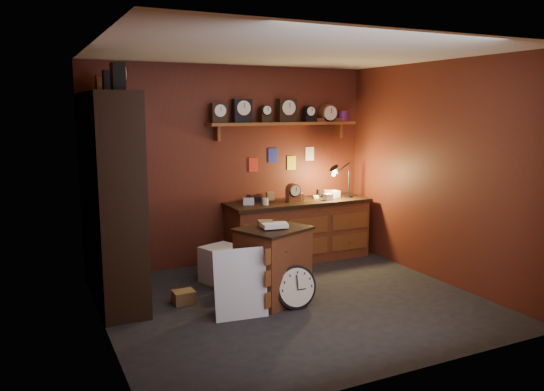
{
  "coord_description": "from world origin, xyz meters",
  "views": [
    {
      "loc": [
        -2.66,
        -4.95,
        2.13
      ],
      "look_at": [
        -0.1,
        0.35,
        1.16
      ],
      "focal_mm": 35.0,
      "sensor_mm": 36.0,
      "label": 1
    }
  ],
  "objects": [
    {
      "name": "room_shell",
      "position": [
        0.04,
        0.11,
        1.72
      ],
      "size": [
        4.02,
        3.62,
        2.71
      ],
      "color": "#582215",
      "rests_on": "ground"
    },
    {
      "name": "mini_fridge",
      "position": [
        -0.47,
        1.0,
        0.22
      ],
      "size": [
        0.55,
        0.57,
        0.45
      ],
      "rotation": [
        0.0,
        0.0,
        0.36
      ],
      "color": "silver",
      "rests_on": "ground"
    },
    {
      "name": "white_panel",
      "position": [
        -0.69,
        -0.14,
        0.0
      ],
      "size": [
        0.57,
        0.22,
        0.73
      ],
      "primitive_type": "cube",
      "rotation": [
        -0.17,
        0.0,
        -0.12
      ],
      "color": "silver",
      "rests_on": "ground"
    },
    {
      "name": "shelving_unit",
      "position": [
        -1.79,
        0.98,
        1.25
      ],
      "size": [
        0.47,
        1.6,
        2.58
      ],
      "color": "black",
      "rests_on": "ground"
    },
    {
      "name": "floor_box_a",
      "position": [
        -1.11,
        0.5,
        0.07
      ],
      "size": [
        0.23,
        0.2,
        0.14
      ],
      "primitive_type": "cube",
      "rotation": [
        0.0,
        0.0,
        0.02
      ],
      "color": "olive",
      "rests_on": "ground"
    },
    {
      "name": "workbench",
      "position": [
        0.85,
        1.47,
        0.47
      ],
      "size": [
        2.07,
        0.66,
        1.36
      ],
      "color": "brown",
      "rests_on": "ground"
    },
    {
      "name": "big_round_clock",
      "position": [
        -0.06,
        -0.15,
        0.23
      ],
      "size": [
        0.47,
        0.16,
        0.47
      ],
      "color": "black",
      "rests_on": "ground"
    },
    {
      "name": "floor",
      "position": [
        0.0,
        0.0,
        0.0
      ],
      "size": [
        4.0,
        4.0,
        0.0
      ],
      "primitive_type": "plane",
      "color": "black",
      "rests_on": "ground"
    },
    {
      "name": "floor_box_b",
      "position": [
        -0.59,
        0.52,
        0.07
      ],
      "size": [
        0.24,
        0.28,
        0.14
      ],
      "primitive_type": "cube",
      "rotation": [
        0.0,
        0.0,
        0.03
      ],
      "color": "white",
      "rests_on": "ground"
    },
    {
      "name": "floor_box_c",
      "position": [
        -0.2,
        1.05,
        0.1
      ],
      "size": [
        0.34,
        0.33,
        0.19
      ],
      "primitive_type": "cube",
      "rotation": [
        0.0,
        0.0,
        0.72
      ],
      "color": "olive",
      "rests_on": "ground"
    },
    {
      "name": "low_cabinet",
      "position": [
        -0.18,
        0.16,
        0.45
      ],
      "size": [
        0.91,
        0.85,
        0.92
      ],
      "rotation": [
        0.0,
        0.0,
        0.4
      ],
      "color": "brown",
      "rests_on": "ground"
    }
  ]
}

